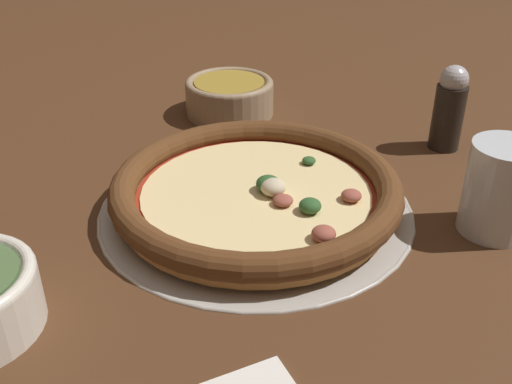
# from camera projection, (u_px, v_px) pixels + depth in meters

# --- Properties ---
(ground_plane) EXTENTS (3.00, 3.00, 0.00)m
(ground_plane) POSITION_uv_depth(u_px,v_px,m) (256.00, 209.00, 0.70)
(ground_plane) COLOR #4C2D19
(pizza_tray) EXTENTS (0.37, 0.37, 0.01)m
(pizza_tray) POSITION_uv_depth(u_px,v_px,m) (256.00, 207.00, 0.70)
(pizza_tray) COLOR #B7B2A8
(pizza_tray) RESTS_ON ground_plane
(pizza) EXTENTS (0.34, 0.34, 0.04)m
(pizza) POSITION_uv_depth(u_px,v_px,m) (256.00, 190.00, 0.69)
(pizza) COLOR #BC7F42
(pizza) RESTS_ON pizza_tray
(bowl_near) EXTENTS (0.14, 0.14, 0.06)m
(bowl_near) POSITION_uv_depth(u_px,v_px,m) (230.00, 95.00, 0.94)
(bowl_near) COLOR #9E8466
(bowl_near) RESTS_ON ground_plane
(drinking_cup) EXTENTS (0.08, 0.08, 0.10)m
(drinking_cup) POSITION_uv_depth(u_px,v_px,m) (501.00, 189.00, 0.64)
(drinking_cup) COLOR silver
(drinking_cup) RESTS_ON ground_plane
(pepper_shaker) EXTENTS (0.04, 0.04, 0.12)m
(pepper_shaker) POSITION_uv_depth(u_px,v_px,m) (449.00, 108.00, 0.82)
(pepper_shaker) COLOR black
(pepper_shaker) RESTS_ON ground_plane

